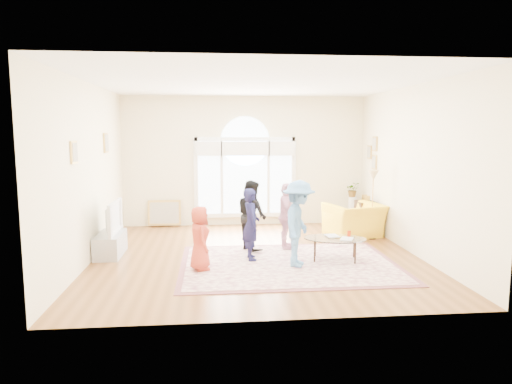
{
  "coord_description": "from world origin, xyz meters",
  "views": [
    {
      "loc": [
        -0.8,
        -8.34,
        2.31
      ],
      "look_at": [
        0.02,
        0.3,
        1.18
      ],
      "focal_mm": 32.0,
      "sensor_mm": 36.0,
      "label": 1
    }
  ],
  "objects": [
    {
      "name": "child_blue",
      "position": [
        0.65,
        -0.77,
        0.76
      ],
      "size": [
        0.86,
        1.1,
        1.49
      ],
      "primitive_type": "imported",
      "rotation": [
        0.0,
        0.0,
        1.2
      ],
      "color": "#548AC5",
      "rests_on": "area_rug"
    },
    {
      "name": "plant_pedestal",
      "position": [
        2.7,
        2.75,
        0.35
      ],
      "size": [
        0.2,
        0.2,
        0.7
      ],
      "primitive_type": "cylinder",
      "color": "white",
      "rests_on": "ground"
    },
    {
      "name": "potted_plant",
      "position": [
        2.7,
        2.75,
        0.89
      ],
      "size": [
        0.37,
        0.33,
        0.37
      ],
      "primitive_type": "imported",
      "rotation": [
        0.0,
        0.0,
        -0.1
      ],
      "color": "#33722D",
      "rests_on": "plant_pedestal"
    },
    {
      "name": "armchair",
      "position": [
        2.32,
        1.39,
        0.37
      ],
      "size": [
        1.38,
        1.28,
        0.74
      ],
      "primitive_type": "imported",
      "rotation": [
        0.0,
        0.0,
        3.43
      ],
      "color": "yellow",
      "rests_on": "ground"
    },
    {
      "name": "television",
      "position": [
        -2.74,
        0.3,
        0.73
      ],
      "size": [
        0.17,
        1.06,
        0.61
      ],
      "color": "black",
      "rests_on": "tv_console"
    },
    {
      "name": "area_rug",
      "position": [
        0.52,
        -0.63,
        0.01
      ],
      "size": [
        3.6,
        2.6,
        0.02
      ],
      "primitive_type": "cube",
      "color": "beige",
      "rests_on": "ground"
    },
    {
      "name": "child_pink",
      "position": [
        0.63,
        0.42,
        0.67
      ],
      "size": [
        0.35,
        0.78,
        1.31
      ],
      "primitive_type": "imported",
      "rotation": [
        0.0,
        0.0,
        1.53
      ],
      "color": "pink",
      "rests_on": "area_rug"
    },
    {
      "name": "floor_lamp",
      "position": [
        2.64,
        1.15,
        1.28
      ],
      "size": [
        0.28,
        0.28,
        1.51
      ],
      "color": "black",
      "rests_on": "ground"
    },
    {
      "name": "child_navy",
      "position": [
        -0.13,
        -0.28,
        0.67
      ],
      "size": [
        0.35,
        0.5,
        1.3
      ],
      "primitive_type": "imported",
      "rotation": [
        0.0,
        0.0,
        1.66
      ],
      "color": "#16163B",
      "rests_on": "area_rug"
    },
    {
      "name": "leaning_picture",
      "position": [
        -2.0,
        2.9,
        0.0
      ],
      "size": [
        0.8,
        0.14,
        0.62
      ],
      "primitive_type": "cube",
      "rotation": [
        -0.14,
        0.0,
        0.0
      ],
      "color": "tan",
      "rests_on": "ground"
    },
    {
      "name": "ground",
      "position": [
        0.0,
        0.0,
        0.0
      ],
      "size": [
        6.0,
        6.0,
        0.0
      ],
      "primitive_type": "plane",
      "color": "brown",
      "rests_on": "ground"
    },
    {
      "name": "room_shell",
      "position": [
        0.01,
        2.83,
        1.57
      ],
      "size": [
        6.0,
        6.0,
        6.0
      ],
      "color": "beige",
      "rests_on": "ground"
    },
    {
      "name": "rug_border",
      "position": [
        0.52,
        -0.63,
        0.01
      ],
      "size": [
        3.8,
        2.8,
        0.01
      ],
      "primitive_type": "cube",
      "color": "brown",
      "rests_on": "ground"
    },
    {
      "name": "child_black",
      "position": [
        -0.05,
        0.42,
        0.71
      ],
      "size": [
        0.74,
        0.82,
        1.37
      ],
      "primitive_type": "imported",
      "rotation": [
        0.0,
        0.0,
        1.97
      ],
      "color": "black",
      "rests_on": "area_rug"
    },
    {
      "name": "coffee_table",
      "position": [
        1.38,
        -0.46,
        0.4
      ],
      "size": [
        1.26,
        0.97,
        0.54
      ],
      "rotation": [
        0.0,
        0.0,
        -0.25
      ],
      "color": "silver",
      "rests_on": "ground"
    },
    {
      "name": "tv_console",
      "position": [
        -2.75,
        0.3,
        0.21
      ],
      "size": [
        0.45,
        1.0,
        0.42
      ],
      "primitive_type": "cube",
      "color": "#9B9DA3",
      "rests_on": "ground"
    },
    {
      "name": "child_red",
      "position": [
        -1.03,
        -0.83,
        0.56
      ],
      "size": [
        0.46,
        0.59,
        1.08
      ],
      "primitive_type": "imported",
      "rotation": [
        0.0,
        0.0,
        1.81
      ],
      "color": "#BB3C28",
      "rests_on": "area_rug"
    },
    {
      "name": "side_cabinet",
      "position": [
        2.78,
        1.99,
        0.35
      ],
      "size": [
        0.4,
        0.5,
        0.7
      ],
      "primitive_type": "cube",
      "color": "black",
      "rests_on": "ground"
    }
  ]
}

